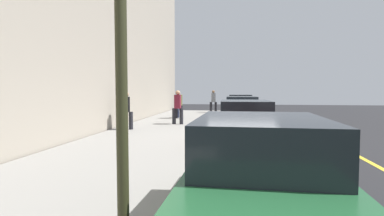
# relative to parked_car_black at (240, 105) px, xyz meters

# --- Properties ---
(ground_plane) EXTENTS (56.00, 56.00, 0.00)m
(ground_plane) POSITION_rel_parked_car_black_xyz_m (11.50, -0.18, -0.76)
(ground_plane) COLOR black
(sidewalk) EXTENTS (28.00, 4.60, 0.15)m
(sidewalk) POSITION_rel_parked_car_black_xyz_m (11.50, -3.48, -0.68)
(sidewalk) COLOR gray
(sidewalk) RESTS_ON ground
(lane_stripe_centre) EXTENTS (28.00, 0.14, 0.01)m
(lane_stripe_centre) POSITION_rel_parked_car_black_xyz_m (11.50, 3.02, -0.75)
(lane_stripe_centre) COLOR gold
(lane_stripe_centre) RESTS_ON ground
(snow_bank_curb) EXTENTS (6.19, 0.56, 0.22)m
(snow_bank_curb) POSITION_rel_parked_car_black_xyz_m (17.00, -0.88, -0.65)
(snow_bank_curb) COLOR white
(snow_bank_curb) RESTS_ON ground
(parked_car_black) EXTENTS (4.52, 1.93, 1.51)m
(parked_car_black) POSITION_rel_parked_car_black_xyz_m (0.00, 0.00, 0.00)
(parked_car_black) COLOR black
(parked_car_black) RESTS_ON ground
(parked_car_silver) EXTENTS (4.61, 1.92, 1.51)m
(parked_car_silver) POSITION_rel_parked_car_black_xyz_m (6.08, -0.06, 0.00)
(parked_car_silver) COLOR black
(parked_car_silver) RESTS_ON ground
(parked_car_maroon) EXTENTS (4.18, 1.98, 1.51)m
(parked_car_maroon) POSITION_rel_parked_car_black_xyz_m (12.51, -0.09, -0.00)
(parked_car_maroon) COLOR black
(parked_car_maroon) RESTS_ON ground
(parked_car_green) EXTENTS (4.15, 1.98, 1.51)m
(parked_car_green) POSITION_rel_parked_car_black_xyz_m (18.71, -0.12, -0.00)
(parked_car_green) COLOR black
(parked_car_green) RESTS_ON ground
(pedestrian_black_coat) EXTENTS (0.51, 0.51, 1.63)m
(pedestrian_black_coat) POSITION_rel_parked_car_black_xyz_m (10.05, -5.07, 0.26)
(pedestrian_black_coat) COLOR black
(pedestrian_black_coat) RESTS_ON sidewalk
(pedestrian_grey_coat) EXTENTS (0.50, 0.55, 1.69)m
(pedestrian_grey_coat) POSITION_rel_parked_car_black_xyz_m (-0.32, -2.03, 0.29)
(pedestrian_grey_coat) COLOR black
(pedestrian_grey_coat) RESTS_ON sidewalk
(pedestrian_burgundy_coat) EXTENTS (0.47, 0.56, 1.69)m
(pedestrian_burgundy_coat) POSITION_rel_parked_car_black_xyz_m (7.73, -3.26, 0.30)
(pedestrian_burgundy_coat) COLOR black
(pedestrian_burgundy_coat) RESTS_ON sidewalk
(pedestrian_olive_coat) EXTENTS (0.51, 0.53, 1.65)m
(pedestrian_olive_coat) POSITION_rel_parked_car_black_xyz_m (4.69, -3.78, 0.27)
(pedestrian_olive_coat) COLOR black
(pedestrian_olive_coat) RESTS_ON sidewalk
(rolling_suitcase) EXTENTS (0.34, 0.22, 0.89)m
(rolling_suitcase) POSITION_rel_parked_car_black_xyz_m (4.23, -3.96, -0.34)
(rolling_suitcase) COLOR #191E38
(rolling_suitcase) RESTS_ON sidewalk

